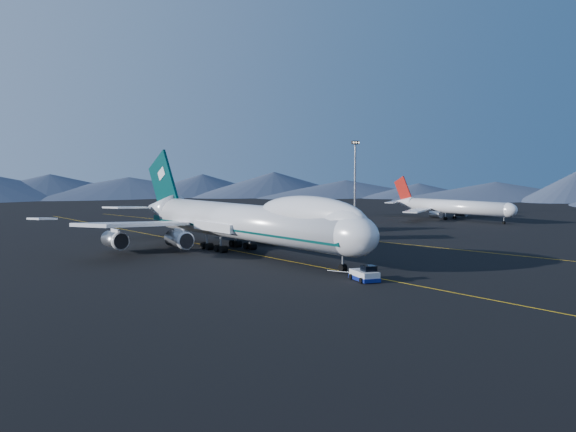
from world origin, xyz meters
TOP-DOWN VIEW (x-y plane):
  - ground at (0.00, 0.00)m, footprint 500.00×500.00m
  - taxiway_line_main at (0.00, 0.00)m, footprint 0.25×220.00m
  - taxiway_line_side at (30.00, 10.00)m, footprint 28.08×198.09m
  - mountain_ridge at (124.84, 10.92)m, footprint 374.91×567.11m
  - boeing_747 at (0.00, 0.03)m, footprint 59.62×72.43m
  - pushback_tug at (-3.00, -34.18)m, footprint 3.96×5.50m
  - second_jet at (88.90, 23.77)m, footprint 39.46×44.58m
  - service_van at (34.98, 10.90)m, footprint 3.83×5.44m
  - floodlight_mast at (78.08, 53.63)m, footprint 2.95×2.21m

SIDE VIEW (x-z plane):
  - ground at x=0.00m, z-range 0.00..0.00m
  - taxiway_line_main at x=0.00m, z-range 0.01..0.01m
  - taxiway_line_side at x=30.00m, z-range 0.01..0.01m
  - pushback_tug at x=-3.00m, z-range -0.40..1.77m
  - service_van at x=34.98m, z-range 0.00..1.38m
  - second_jet at x=88.90m, z-range -2.50..10.18m
  - boeing_747 at x=0.00m, z-range -3.87..15.50m
  - mountain_ridge at x=124.84m, z-range 0.00..12.00m
  - floodlight_mast at x=78.08m, z-range 0.16..24.05m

